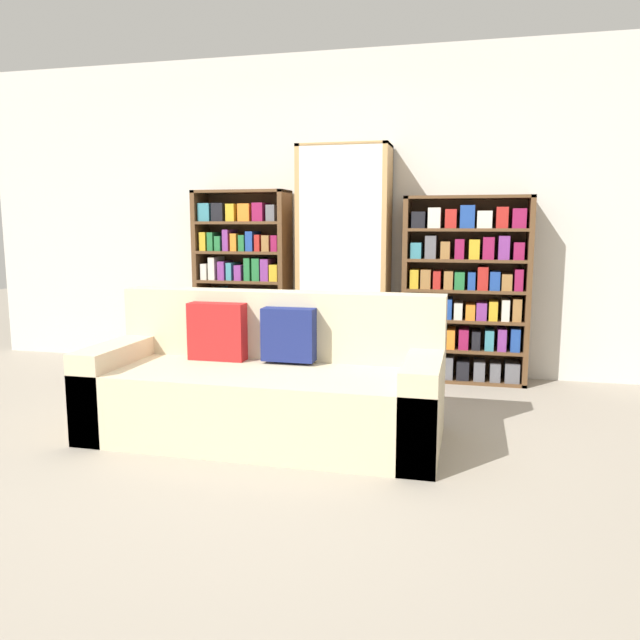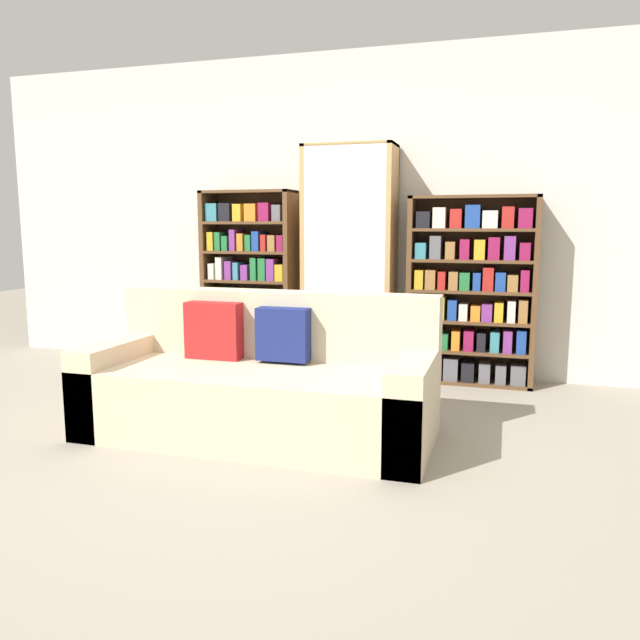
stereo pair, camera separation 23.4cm
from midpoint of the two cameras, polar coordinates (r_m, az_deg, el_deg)
The scene contains 7 objects.
ground_plane at distance 3.44m, azimuth -5.19°, elevation -12.91°, with size 16.00×16.00×0.00m, color gray.
wall_back at distance 5.44m, azimuth 4.00°, elevation 9.58°, with size 6.88×0.06×2.70m.
couch at distance 3.80m, azimuth -3.72°, elevation -6.07°, with size 2.08×0.86×0.85m.
bookshelf_left at distance 5.52m, azimuth -5.18°, elevation 3.40°, with size 0.82×0.32×1.56m.
display_cabinet at distance 5.22m, azimuth 4.00°, elevation 5.19°, with size 0.75×0.36×1.91m.
bookshelf_right at distance 5.13m, azimuth 14.95°, elevation 2.38°, with size 0.99×0.32×1.49m.
wine_bottle at distance 4.55m, azimuth 5.63°, elevation -5.35°, with size 0.09×0.09×0.40m.
Camera 2 is at (1.32, -2.93, 1.26)m, focal length 35.00 mm.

